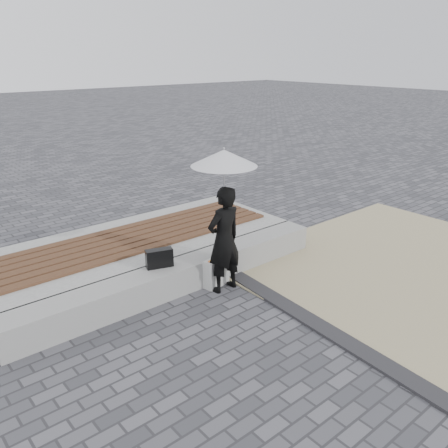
{
  "coord_description": "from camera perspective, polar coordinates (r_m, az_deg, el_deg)",
  "views": [
    {
      "loc": [
        -3.31,
        -3.36,
        3.2
      ],
      "look_at": [
        0.48,
        1.17,
        1.0
      ],
      "focal_mm": 37.01,
      "sensor_mm": 36.0,
      "label": 1
    }
  ],
  "objects": [
    {
      "name": "ground",
      "position": [
        5.7,
        3.93,
        -13.79
      ],
      "size": [
        80.0,
        80.0,
        0.0
      ],
      "primitive_type": "plane",
      "color": "#535358",
      "rests_on": "ground"
    },
    {
      "name": "terrazzo_zone",
      "position": [
        7.79,
        24.02,
        -5.66
      ],
      "size": [
        5.0,
        5.0,
        0.02
      ],
      "primitive_type": "cube",
      "color": "tan",
      "rests_on": "ground"
    },
    {
      "name": "edging_band",
      "position": [
        5.89,
        12.82,
        -12.81
      ],
      "size": [
        0.61,
        5.2,
        0.04
      ],
      "primitive_type": "cube",
      "rotation": [
        0.0,
        0.0,
        -0.07
      ],
      "color": "#29282B",
      "rests_on": "ground"
    },
    {
      "name": "seating_ledge",
      "position": [
        6.67,
        -5.6,
        -6.39
      ],
      "size": [
        5.0,
        0.45,
        0.4
      ],
      "primitive_type": "cube",
      "color": "gray",
      "rests_on": "ground"
    },
    {
      "name": "timber_platform",
      "position": [
        7.61,
        -10.74,
        -3.18
      ],
      "size": [
        5.0,
        2.0,
        0.4
      ],
      "primitive_type": "cube",
      "color": "#ADADA8",
      "rests_on": "ground"
    },
    {
      "name": "timber_decking",
      "position": [
        7.53,
        -10.85,
        -1.64
      ],
      "size": [
        4.6,
        1.2,
        0.04
      ],
      "primitive_type": null,
      "color": "brown",
      "rests_on": "timber_platform"
    },
    {
      "name": "woman",
      "position": [
        6.39,
        0.0,
        -1.97
      ],
      "size": [
        0.57,
        0.39,
        1.53
      ],
      "primitive_type": "imported",
      "rotation": [
        0.0,
        0.0,
        3.18
      ],
      "color": "black",
      "rests_on": "ground"
    },
    {
      "name": "parasol",
      "position": [
        6.05,
        0.0,
        8.17
      ],
      "size": [
        0.88,
        0.88,
        1.12
      ],
      "rotation": [
        0.0,
        0.0,
        0.23
      ],
      "color": "#B3B3B8",
      "rests_on": "ground"
    },
    {
      "name": "handbag",
      "position": [
        6.46,
        -7.99,
        -4.2
      ],
      "size": [
        0.39,
        0.24,
        0.26
      ],
      "primitive_type": "cube",
      "rotation": [
        0.0,
        0.0,
        -0.32
      ],
      "color": "black",
      "rests_on": "seating_ledge"
    },
    {
      "name": "canvas_tote",
      "position": [
        6.73,
        -0.96,
        -5.95
      ],
      "size": [
        0.43,
        0.24,
        0.42
      ],
      "primitive_type": "cube",
      "rotation": [
        0.0,
        0.0,
        0.19
      ],
      "color": "beige",
      "rests_on": "ground"
    },
    {
      "name": "magazine",
      "position": [
        6.6,
        -0.7,
        -4.42
      ],
      "size": [
        0.32,
        0.28,
        0.01
      ],
      "primitive_type": "cube",
      "rotation": [
        0.0,
        0.0,
        0.38
      ],
      "color": "red",
      "rests_on": "canvas_tote"
    }
  ]
}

